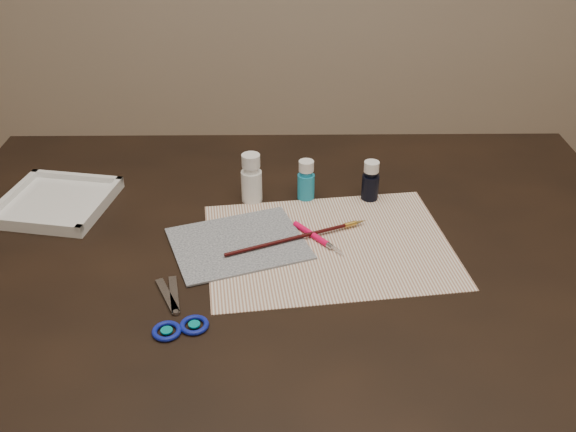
{
  "coord_description": "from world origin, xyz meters",
  "views": [
    {
      "loc": [
        -0.01,
        -0.94,
        1.38
      ],
      "look_at": [
        0.0,
        0.0,
        0.8
      ],
      "focal_mm": 40.0,
      "sensor_mm": 36.0,
      "label": 1
    }
  ],
  "objects_px": {
    "paper": "(328,245)",
    "palette_tray": "(56,201)",
    "scissors": "(170,307)",
    "paint_bottle_white": "(251,178)",
    "canvas": "(238,243)",
    "paint_bottle_navy": "(371,181)",
    "paint_bottle_cyan": "(306,180)"
  },
  "relations": [
    {
      "from": "paint_bottle_cyan",
      "to": "scissors",
      "type": "distance_m",
      "value": 0.4
    },
    {
      "from": "canvas",
      "to": "scissors",
      "type": "height_order",
      "value": "scissors"
    },
    {
      "from": "paint_bottle_navy",
      "to": "paper",
      "type": "bearing_deg",
      "value": -119.38
    },
    {
      "from": "canvas",
      "to": "scissors",
      "type": "relative_size",
      "value": 1.35
    },
    {
      "from": "paint_bottle_navy",
      "to": "palette_tray",
      "type": "height_order",
      "value": "paint_bottle_navy"
    },
    {
      "from": "canvas",
      "to": "paint_bottle_white",
      "type": "relative_size",
      "value": 2.28
    },
    {
      "from": "paint_bottle_white",
      "to": "paint_bottle_navy",
      "type": "xyz_separation_m",
      "value": [
        0.23,
        0.0,
        -0.01
      ]
    },
    {
      "from": "scissors",
      "to": "paint_bottle_navy",
      "type": "bearing_deg",
      "value": -71.19
    },
    {
      "from": "canvas",
      "to": "palette_tray",
      "type": "distance_m",
      "value": 0.38
    },
    {
      "from": "paint_bottle_navy",
      "to": "palette_tray",
      "type": "distance_m",
      "value": 0.61
    },
    {
      "from": "paper",
      "to": "palette_tray",
      "type": "bearing_deg",
      "value": 164.89
    },
    {
      "from": "paint_bottle_white",
      "to": "paint_bottle_cyan",
      "type": "bearing_deg",
      "value": 3.53
    },
    {
      "from": "canvas",
      "to": "paint_bottle_navy",
      "type": "bearing_deg",
      "value": 32.52
    },
    {
      "from": "paint_bottle_white",
      "to": "scissors",
      "type": "relative_size",
      "value": 0.59
    },
    {
      "from": "paper",
      "to": "paint_bottle_cyan",
      "type": "distance_m",
      "value": 0.17
    },
    {
      "from": "paint_bottle_white",
      "to": "paint_bottle_navy",
      "type": "height_order",
      "value": "paint_bottle_white"
    },
    {
      "from": "paper",
      "to": "paint_bottle_navy",
      "type": "height_order",
      "value": "paint_bottle_navy"
    },
    {
      "from": "palette_tray",
      "to": "canvas",
      "type": "bearing_deg",
      "value": -20.87
    },
    {
      "from": "paint_bottle_cyan",
      "to": "scissors",
      "type": "relative_size",
      "value": 0.49
    },
    {
      "from": "paint_bottle_white",
      "to": "scissors",
      "type": "xyz_separation_m",
      "value": [
        -0.11,
        -0.33,
        -0.04
      ]
    },
    {
      "from": "paint_bottle_navy",
      "to": "scissors",
      "type": "xyz_separation_m",
      "value": [
        -0.34,
        -0.33,
        -0.04
      ]
    },
    {
      "from": "paper",
      "to": "paint_bottle_navy",
      "type": "xyz_separation_m",
      "value": [
        0.09,
        0.16,
        0.04
      ]
    },
    {
      "from": "scissors",
      "to": "paint_bottle_white",
      "type": "bearing_deg",
      "value": -44.13
    },
    {
      "from": "canvas",
      "to": "paint_bottle_white",
      "type": "bearing_deg",
      "value": 83.26
    },
    {
      "from": "canvas",
      "to": "palette_tray",
      "type": "height_order",
      "value": "palette_tray"
    },
    {
      "from": "paper",
      "to": "palette_tray",
      "type": "height_order",
      "value": "palette_tray"
    },
    {
      "from": "paint_bottle_cyan",
      "to": "paint_bottle_navy",
      "type": "bearing_deg",
      "value": -2.07
    },
    {
      "from": "canvas",
      "to": "palette_tray",
      "type": "relative_size",
      "value": 1.15
    },
    {
      "from": "paper",
      "to": "canvas",
      "type": "relative_size",
      "value": 1.88
    },
    {
      "from": "paint_bottle_cyan",
      "to": "palette_tray",
      "type": "height_order",
      "value": "paint_bottle_cyan"
    },
    {
      "from": "canvas",
      "to": "palette_tray",
      "type": "xyz_separation_m",
      "value": [
        -0.36,
        0.14,
        0.01
      ]
    },
    {
      "from": "paper",
      "to": "palette_tray",
      "type": "distance_m",
      "value": 0.53
    }
  ]
}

